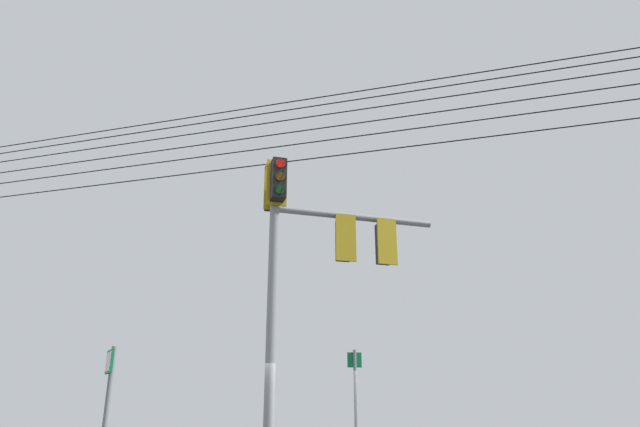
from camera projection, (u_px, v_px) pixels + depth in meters
signal_mast_assembly at (308, 251)px, 12.27m from camera, size 3.45×2.41×6.76m
route_sign_primary at (105, 417)px, 8.05m from camera, size 0.26×0.24×2.40m
route_sign_secondary at (356, 409)px, 12.25m from camera, size 0.30×0.15×2.94m
overhead_wire_span at (215, 139)px, 13.52m from camera, size 34.11×1.21×2.18m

